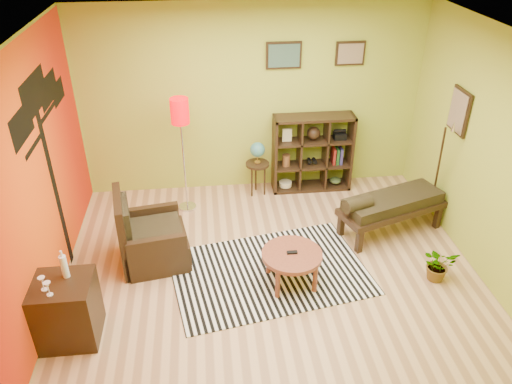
{
  "coord_description": "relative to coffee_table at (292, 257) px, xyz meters",
  "views": [
    {
      "loc": [
        -0.71,
        -4.64,
        3.96
      ],
      "look_at": [
        -0.16,
        0.22,
        1.05
      ],
      "focal_mm": 35.0,
      "sensor_mm": 36.0,
      "label": 1
    }
  ],
  "objects": [
    {
      "name": "ground",
      "position": [
        -0.21,
        0.15,
        -0.37
      ],
      "size": [
        5.0,
        5.0,
        0.0
      ],
      "primitive_type": "plane",
      "color": "tan",
      "rests_on": "ground"
    },
    {
      "name": "room_shell",
      "position": [
        -0.3,
        0.17,
        1.43
      ],
      "size": [
        5.04,
        4.54,
        2.82
      ],
      "color": "#A2B338",
      "rests_on": "ground"
    },
    {
      "name": "zebra_rug",
      "position": [
        -0.23,
        0.2,
        -0.37
      ],
      "size": [
        2.55,
        1.91,
        0.01
      ],
      "primitive_type": "cube",
      "rotation": [
        0.0,
        0.0,
        0.18
      ],
      "color": "white",
      "rests_on": "ground"
    },
    {
      "name": "coffee_table",
      "position": [
        0.0,
        0.0,
        0.0
      ],
      "size": [
        0.7,
        0.7,
        0.45
      ],
      "color": "brown",
      "rests_on": "ground"
    },
    {
      "name": "armchair",
      "position": [
        -1.68,
        0.61,
        -0.08
      ],
      "size": [
        0.91,
        0.91,
        0.97
      ],
      "color": "black",
      "rests_on": "ground"
    },
    {
      "name": "side_cabinet",
      "position": [
        -2.41,
        -0.58,
        -0.01
      ],
      "size": [
        0.6,
        0.55,
        1.03
      ],
      "color": "black",
      "rests_on": "ground"
    },
    {
      "name": "floor_lamp",
      "position": [
        -1.23,
        1.8,
        0.99
      ],
      "size": [
        0.25,
        0.25,
        1.69
      ],
      "color": "silver",
      "rests_on": "ground"
    },
    {
      "name": "globe_table",
      "position": [
        -0.16,
        2.09,
        0.28
      ],
      "size": [
        0.35,
        0.35,
        0.86
      ],
      "color": "black",
      "rests_on": "ground"
    },
    {
      "name": "cube_shelf",
      "position": [
        0.7,
        2.18,
        0.23
      ],
      "size": [
        1.2,
        0.35,
        1.2
      ],
      "color": "black",
      "rests_on": "ground"
    },
    {
      "name": "bench",
      "position": [
        1.47,
        0.88,
        0.06
      ],
      "size": [
        1.56,
        0.97,
        0.68
      ],
      "color": "black",
      "rests_on": "ground"
    },
    {
      "name": "potted_plant",
      "position": [
        1.74,
        -0.13,
        -0.21
      ],
      "size": [
        0.44,
        0.48,
        0.33
      ],
      "primitive_type": "imported",
      "rotation": [
        0.0,
        0.0,
        0.15
      ],
      "color": "#26661E",
      "rests_on": "ground"
    }
  ]
}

